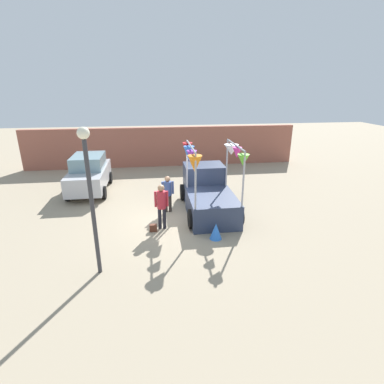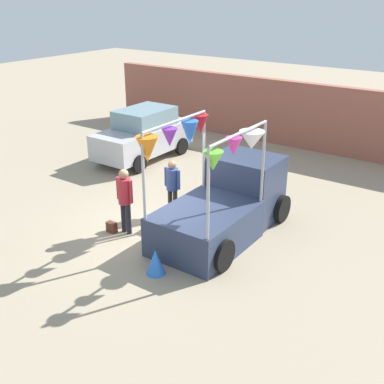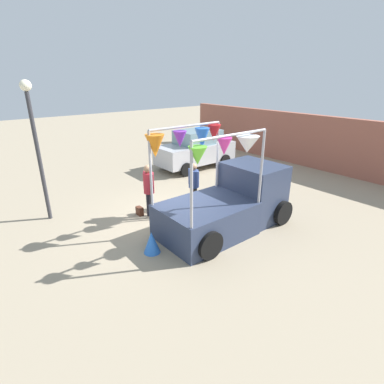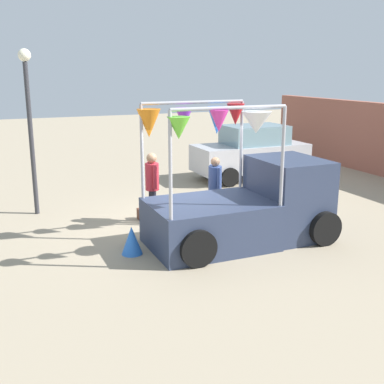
{
  "view_description": "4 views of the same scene",
  "coord_description": "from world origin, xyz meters",
  "px_view_note": "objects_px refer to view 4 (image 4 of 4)",
  "views": [
    {
      "loc": [
        -0.79,
        -11.14,
        5.28
      ],
      "look_at": [
        0.76,
        0.15,
        1.15
      ],
      "focal_mm": 28.0,
      "sensor_mm": 36.0,
      "label": 1
    },
    {
      "loc": [
        7.39,
        -8.86,
        5.97
      ],
      "look_at": [
        1.25,
        -0.14,
        1.42
      ],
      "focal_mm": 45.0,
      "sensor_mm": 36.0,
      "label": 2
    },
    {
      "loc": [
        7.33,
        -5.18,
        4.35
      ],
      "look_at": [
        0.99,
        -0.06,
        1.19
      ],
      "focal_mm": 28.0,
      "sensor_mm": 36.0,
      "label": 3
    },
    {
      "loc": [
        10.58,
        -4.3,
        3.75
      ],
      "look_at": [
        1.19,
        -0.28,
        1.16
      ],
      "focal_mm": 45.0,
      "sensor_mm": 36.0,
      "label": 4
    }
  ],
  "objects_px": {
    "vendor_truck": "(250,202)",
    "handbag": "(141,214)",
    "person_customer": "(152,181)",
    "parked_car": "(251,152)",
    "person_vendor": "(215,182)",
    "street_lamp": "(29,110)",
    "folded_kite_bundle_azure": "(132,240)"
  },
  "relations": [
    {
      "from": "parked_car",
      "to": "handbag",
      "type": "bearing_deg",
      "value": -57.97
    },
    {
      "from": "parked_car",
      "to": "folded_kite_bundle_azure",
      "type": "bearing_deg",
      "value": -47.85
    },
    {
      "from": "vendor_truck",
      "to": "parked_car",
      "type": "xyz_separation_m",
      "value": [
        -5.57,
        3.24,
        0.06
      ]
    },
    {
      "from": "person_vendor",
      "to": "vendor_truck",
      "type": "bearing_deg",
      "value": 1.35
    },
    {
      "from": "parked_car",
      "to": "person_vendor",
      "type": "xyz_separation_m",
      "value": [
        3.84,
        -3.28,
        0.03
      ]
    },
    {
      "from": "handbag",
      "to": "folded_kite_bundle_azure",
      "type": "relative_size",
      "value": 0.47
    },
    {
      "from": "parked_car",
      "to": "folded_kite_bundle_azure",
      "type": "relative_size",
      "value": 6.67
    },
    {
      "from": "parked_car",
      "to": "folded_kite_bundle_azure",
      "type": "distance_m",
      "value": 8.05
    },
    {
      "from": "vendor_truck",
      "to": "parked_car",
      "type": "relative_size",
      "value": 1.02
    },
    {
      "from": "vendor_truck",
      "to": "person_customer",
      "type": "height_order",
      "value": "vendor_truck"
    },
    {
      "from": "handbag",
      "to": "folded_kite_bundle_azure",
      "type": "distance_m",
      "value": 2.4
    },
    {
      "from": "person_customer",
      "to": "street_lamp",
      "type": "height_order",
      "value": "street_lamp"
    },
    {
      "from": "street_lamp",
      "to": "folded_kite_bundle_azure",
      "type": "height_order",
      "value": "street_lamp"
    },
    {
      "from": "person_customer",
      "to": "handbag",
      "type": "bearing_deg",
      "value": -150.26
    },
    {
      "from": "vendor_truck",
      "to": "person_vendor",
      "type": "relative_size",
      "value": 2.51
    },
    {
      "from": "parked_car",
      "to": "handbag",
      "type": "xyz_separation_m",
      "value": [
        3.16,
        -5.06,
        -0.8
      ]
    },
    {
      "from": "handbag",
      "to": "person_vendor",
      "type": "bearing_deg",
      "value": 69.18
    },
    {
      "from": "vendor_truck",
      "to": "person_vendor",
      "type": "bearing_deg",
      "value": -178.65
    },
    {
      "from": "person_customer",
      "to": "handbag",
      "type": "relative_size",
      "value": 6.36
    },
    {
      "from": "parked_car",
      "to": "folded_kite_bundle_azure",
      "type": "height_order",
      "value": "parked_car"
    },
    {
      "from": "vendor_truck",
      "to": "person_vendor",
      "type": "xyz_separation_m",
      "value": [
        -1.73,
        -0.04,
        0.09
      ]
    },
    {
      "from": "person_customer",
      "to": "handbag",
      "type": "distance_m",
      "value": 1.03
    },
    {
      "from": "person_customer",
      "to": "folded_kite_bundle_azure",
      "type": "xyz_separation_m",
      "value": [
        1.87,
        -1.09,
        -0.78
      ]
    },
    {
      "from": "person_customer",
      "to": "street_lamp",
      "type": "distance_m",
      "value": 3.68
    },
    {
      "from": "parked_car",
      "to": "person_customer",
      "type": "distance_m",
      "value": 6.0
    },
    {
      "from": "vendor_truck",
      "to": "handbag",
      "type": "distance_m",
      "value": 3.11
    },
    {
      "from": "vendor_truck",
      "to": "handbag",
      "type": "height_order",
      "value": "vendor_truck"
    },
    {
      "from": "folded_kite_bundle_azure",
      "to": "vendor_truck",
      "type": "bearing_deg",
      "value": 86.11
    },
    {
      "from": "person_customer",
      "to": "person_vendor",
      "type": "bearing_deg",
      "value": 78.33
    },
    {
      "from": "vendor_truck",
      "to": "person_customer",
      "type": "bearing_deg",
      "value": -141.81
    },
    {
      "from": "person_vendor",
      "to": "street_lamp",
      "type": "relative_size",
      "value": 0.38
    },
    {
      "from": "person_vendor",
      "to": "folded_kite_bundle_azure",
      "type": "distance_m",
      "value": 3.16
    }
  ]
}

